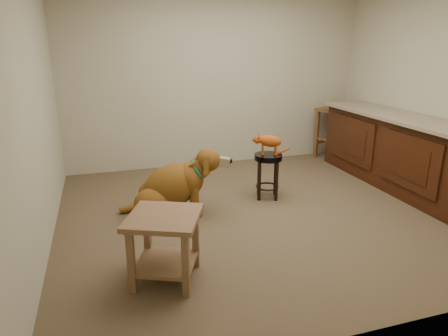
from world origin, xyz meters
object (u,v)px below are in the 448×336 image
object	(u,v)px
golden_retriever	(172,188)
tabby_kitten	(268,142)
padded_stool	(268,167)
wood_stool	(333,132)
side_table	(165,237)

from	to	relation	value
golden_retriever	tabby_kitten	bearing A→B (deg)	21.39
golden_retriever	padded_stool	bearing A→B (deg)	21.12
wood_stool	tabby_kitten	xyz separation A→B (m)	(-1.70, -1.30, 0.28)
tabby_kitten	golden_retriever	bearing A→B (deg)	-153.19
side_table	golden_retriever	xyz separation A→B (m)	(0.28, 1.26, -0.07)
wood_stool	golden_retriever	xyz separation A→B (m)	(-2.88, -1.43, -0.13)
padded_stool	tabby_kitten	world-z (taller)	tabby_kitten
side_table	tabby_kitten	xyz separation A→B (m)	(1.46, 1.39, 0.33)
padded_stool	side_table	distance (m)	2.02
wood_stool	golden_retriever	size ratio (longest dim) A/B	0.67
golden_retriever	tabby_kitten	distance (m)	1.25
tabby_kitten	side_table	bearing A→B (deg)	-115.85
padded_stool	side_table	world-z (taller)	side_table
wood_stool	side_table	size ratio (longest dim) A/B	1.15
padded_stool	tabby_kitten	size ratio (longest dim) A/B	1.20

